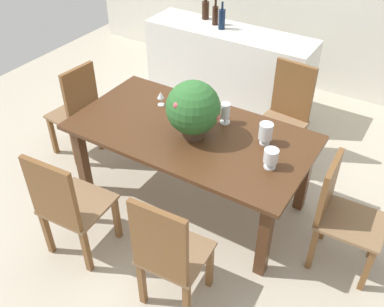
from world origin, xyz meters
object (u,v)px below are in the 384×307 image
chair_head_end (78,109)px  crystal_vase_left (225,112)px  crystal_vase_center_near (271,157)px  chair_near_left (66,204)px  chair_near_right (167,253)px  wine_bottle_clear (206,10)px  flower_centerpiece (193,109)px  wine_glass (161,96)px  kitchen_counter (228,69)px  wine_bottle_green (222,19)px  wine_bottle_dark (215,15)px  dining_table (191,141)px  crystal_vase_right (266,132)px  chair_far_right (286,111)px  chair_foot_end (340,211)px

chair_head_end → crystal_vase_left: 1.54m
crystal_vase_center_near → chair_near_left: bearing=-141.9°
chair_near_right → wine_bottle_clear: wine_bottle_clear is taller
chair_head_end → flower_centerpiece: (1.36, -0.04, 0.46)m
wine_glass → wine_bottle_clear: (-0.49, 1.63, 0.20)m
crystal_vase_left → kitchen_counter: (-0.71, 1.43, -0.40)m
chair_near_right → wine_bottle_green: 2.95m
wine_bottle_green → wine_bottle_dark: bearing=149.0°
crystal_vase_center_near → wine_glass: 1.23m
wine_glass → kitchen_counter: kitchen_counter is taller
dining_table → crystal_vase_right: crystal_vase_right is taller
chair_head_end → wine_bottle_dark: bearing=167.5°
crystal_vase_center_near → wine_bottle_dark: wine_bottle_dark is taller
chair_head_end → kitchen_counter: 1.87m
chair_near_left → crystal_vase_left: bearing=-119.8°
wine_bottle_dark → chair_far_right: bearing=-30.7°
wine_bottle_clear → chair_head_end: bearing=-101.2°
chair_near_right → kitchen_counter: chair_near_right is taller
dining_table → chair_head_end: bearing=-179.6°
flower_centerpiece → crystal_vase_left: (0.13, 0.30, -0.15)m
crystal_vase_left → crystal_vase_right: size_ratio=1.01×
chair_near_left → kitchen_counter: size_ratio=0.51×
dining_table → wine_glass: wine_glass is taller
chair_foot_end → wine_bottle_clear: bearing=48.3°
kitchen_counter → wine_bottle_clear: 0.73m
chair_near_left → wine_bottle_clear: (-0.49, 2.88, 0.50)m
chair_head_end → wine_bottle_clear: size_ratio=3.72×
chair_far_right → wine_bottle_dark: wine_bottle_dark is taller
chair_foot_end → wine_bottle_dark: size_ratio=3.25×
chair_far_right → crystal_vase_center_near: (0.29, -1.12, 0.30)m
chair_near_left → wine_bottle_green: bearing=-89.9°
chair_far_right → crystal_vase_left: size_ratio=5.56×
chair_foot_end → chair_far_right: 1.33m
crystal_vase_right → kitchen_counter: size_ratio=0.09×
chair_near_left → wine_glass: bearing=-93.8°
crystal_vase_center_near → wine_bottle_green: size_ratio=0.52×
dining_table → chair_foot_end: chair_foot_end is taller
chair_near_left → wine_bottle_green: size_ratio=3.31×
crystal_vase_right → kitchen_counter: bearing=126.3°
chair_foot_end → chair_near_left: (-1.75, -1.03, 0.04)m
dining_table → chair_far_right: bearing=65.8°
chair_near_left → crystal_vase_center_near: 1.55m
chair_far_right → crystal_vase_right: bearing=-76.4°
kitchen_counter → chair_far_right: bearing=-33.7°
wine_bottle_clear → wine_bottle_green: size_ratio=0.91×
chair_foot_end → crystal_vase_left: (-1.11, 0.26, 0.35)m
chair_foot_end → wine_bottle_dark: (-2.05, 1.75, 0.54)m
dining_table → flower_centerpiece: bearing=-42.0°
chair_foot_end → kitchen_counter: kitchen_counter is taller
crystal_vase_center_near → wine_bottle_green: wine_bottle_green is taller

